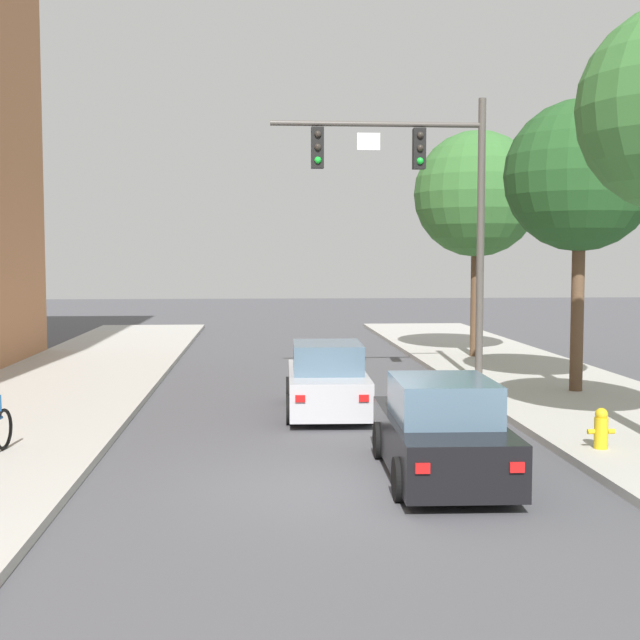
% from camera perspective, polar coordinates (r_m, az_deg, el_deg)
% --- Properties ---
extents(ground_plane, '(120.00, 120.00, 0.00)m').
position_cam_1_polar(ground_plane, '(13.12, 1.53, -11.21)').
color(ground_plane, '#4C4C51').
extents(traffic_signal_mast, '(5.65, 0.38, 7.50)m').
position_cam_1_polar(traffic_signal_mast, '(22.63, 6.94, 8.76)').
color(traffic_signal_mast, '#514C47').
rests_on(traffic_signal_mast, sidewalk_right).
extents(car_lead_silver, '(1.93, 4.29, 1.60)m').
position_cam_1_polar(car_lead_silver, '(19.05, 0.47, -4.14)').
color(car_lead_silver, '#B7B7BC').
rests_on(car_lead_silver, ground).
extents(car_following_black, '(1.93, 4.28, 1.60)m').
position_cam_1_polar(car_following_black, '(13.66, 8.15, -7.51)').
color(car_following_black, black).
rests_on(car_following_black, ground).
extents(fire_hydrant, '(0.48, 0.24, 0.72)m').
position_cam_1_polar(fire_hydrant, '(15.73, 18.37, -6.93)').
color(fire_hydrant, gold).
rests_on(fire_hydrant, sidewalk_right).
extents(street_tree_second, '(3.75, 3.75, 7.23)m').
position_cam_1_polar(street_tree_second, '(22.20, 17.09, 9.19)').
color(street_tree_second, brown).
rests_on(street_tree_second, sidewalk_right).
extents(street_tree_third, '(4.21, 4.21, 7.58)m').
position_cam_1_polar(street_tree_third, '(29.22, 10.49, 8.30)').
color(street_tree_third, brown).
rests_on(street_tree_third, sidewalk_right).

